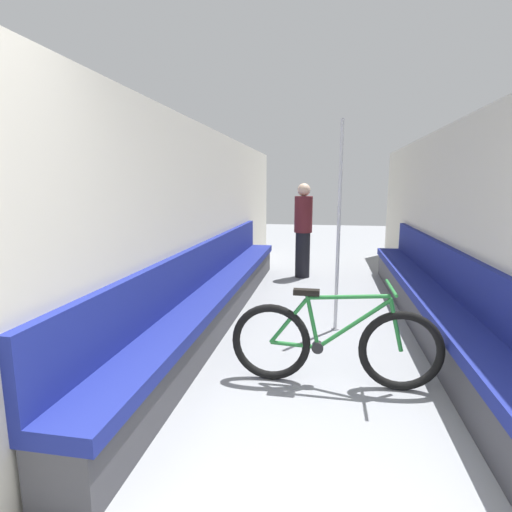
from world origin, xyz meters
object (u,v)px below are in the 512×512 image
(bench_seat_row_right, at_px, (434,305))
(grab_pole_near, at_px, (339,231))
(passenger_standing, at_px, (303,230))
(bench_seat_row_left, at_px, (217,294))
(bicycle, at_px, (334,344))

(bench_seat_row_right, distance_m, grab_pole_near, 1.27)
(bench_seat_row_right, xyz_separation_m, passenger_standing, (-1.52, 2.38, 0.51))
(bench_seat_row_left, relative_size, passenger_standing, 3.67)
(bench_seat_row_right, bearing_deg, grab_pole_near, -174.84)
(bench_seat_row_right, xyz_separation_m, grab_pole_near, (-1.01, -0.09, 0.77))
(bench_seat_row_left, bearing_deg, bicycle, -45.55)
(bicycle, bearing_deg, grab_pole_near, 77.81)
(grab_pole_near, distance_m, passenger_standing, 2.53)
(grab_pole_near, bearing_deg, passenger_standing, 101.65)
(bench_seat_row_right, distance_m, bicycle, 1.70)
(passenger_standing, bearing_deg, bench_seat_row_left, -143.03)
(bicycle, height_order, grab_pole_near, grab_pole_near)
(bench_seat_row_right, relative_size, bicycle, 3.56)
(bench_seat_row_left, relative_size, grab_pole_near, 2.62)
(bicycle, height_order, passenger_standing, passenger_standing)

